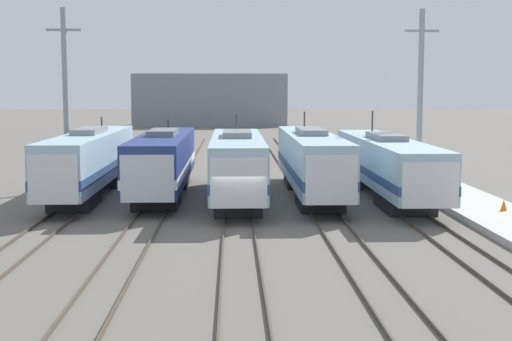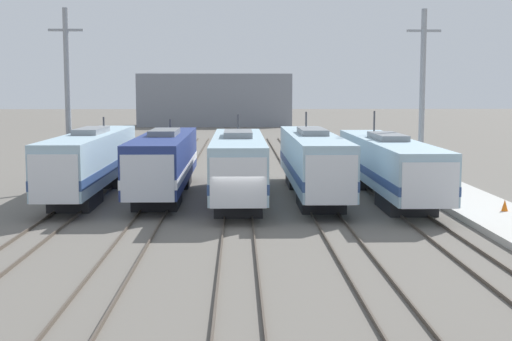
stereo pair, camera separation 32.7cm
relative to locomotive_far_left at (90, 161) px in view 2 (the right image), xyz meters
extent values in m
plane|color=#666059|center=(9.18, -9.61, -2.18)|extent=(400.00, 400.00, 0.00)
cube|color=#4C4238|center=(-0.72, -9.61, -2.11)|extent=(0.07, 120.00, 0.15)
cube|color=#4C4238|center=(0.72, -9.61, -2.11)|extent=(0.07, 120.00, 0.15)
cube|color=#4C4238|center=(3.87, -9.61, -2.11)|extent=(0.07, 120.00, 0.15)
cube|color=#4C4238|center=(5.31, -9.61, -2.11)|extent=(0.07, 120.00, 0.15)
cube|color=#4C4238|center=(8.47, -9.61, -2.11)|extent=(0.07, 120.00, 0.15)
cube|color=#4C4238|center=(9.90, -9.61, -2.11)|extent=(0.07, 120.00, 0.15)
cube|color=#4C4238|center=(13.06, -9.61, -2.11)|extent=(0.07, 120.00, 0.15)
cube|color=#4C4238|center=(14.49, -9.61, -2.11)|extent=(0.07, 120.00, 0.15)
cube|color=#4C4238|center=(17.65, -9.61, -2.11)|extent=(0.07, 120.00, 0.15)
cube|color=#4C4238|center=(19.08, -9.61, -2.11)|extent=(0.07, 120.00, 0.15)
cube|color=#232326|center=(0.00, -4.19, -1.71)|extent=(2.30, 4.15, 0.95)
cube|color=#232326|center=(0.00, 5.24, -1.71)|extent=(2.30, 4.15, 0.95)
cube|color=#9EBCCC|center=(0.00, 0.52, 0.24)|extent=(2.71, 18.87, 2.94)
cube|color=navy|center=(0.00, 0.52, -0.35)|extent=(2.75, 18.91, 0.53)
cube|color=silver|center=(0.00, -7.97, 0.02)|extent=(2.49, 2.08, 2.50)
cube|color=black|center=(0.00, -8.93, 0.57)|extent=(2.12, 0.08, 0.70)
cube|color=gray|center=(0.00, 0.52, 1.88)|extent=(1.49, 4.72, 0.35)
cylinder|color=#38383D|center=(0.00, 4.68, 2.14)|extent=(0.12, 0.12, 0.87)
cube|color=black|center=(4.59, -4.10, -1.71)|extent=(2.51, 3.80, 0.95)
cube|color=black|center=(4.59, 4.54, -1.71)|extent=(2.51, 3.80, 0.95)
cube|color=navy|center=(4.59, 0.22, 0.19)|extent=(2.96, 17.29, 2.85)
cube|color=silver|center=(4.59, 0.22, -0.38)|extent=(3.00, 17.33, 0.51)
cube|color=silver|center=(4.59, -7.32, -0.02)|extent=(2.72, 2.40, 2.42)
cube|color=black|center=(4.59, -8.44, 0.51)|extent=(2.31, 0.08, 0.68)
cube|color=slate|center=(4.59, 0.22, 1.79)|extent=(1.63, 4.32, 0.35)
cylinder|color=#38383D|center=(4.59, 4.03, 2.03)|extent=(0.12, 0.12, 0.82)
cube|color=#232326|center=(9.18, -6.24, -1.71)|extent=(2.53, 3.63, 0.95)
cube|color=#232326|center=(9.18, 2.02, -1.71)|extent=(2.53, 3.63, 0.95)
cube|color=#9EBCCC|center=(9.18, -2.11, 0.22)|extent=(2.98, 16.52, 2.90)
cube|color=navy|center=(9.18, -2.11, -0.36)|extent=(3.02, 16.56, 0.52)
cube|color=silver|center=(9.18, -9.60, 0.00)|extent=(2.74, 1.75, 2.46)
cube|color=black|center=(9.18, -10.39, 0.54)|extent=(2.33, 0.08, 0.69)
cube|color=gray|center=(9.18, -2.11, 1.84)|extent=(1.64, 4.13, 0.35)
cylinder|color=#38383D|center=(9.18, 1.52, 2.26)|extent=(0.12, 0.12, 1.19)
cube|color=#232326|center=(13.78, -4.94, -1.71)|extent=(2.40, 4.06, 0.95)
cube|color=#232326|center=(13.78, 4.28, -1.71)|extent=(2.40, 4.06, 0.95)
cube|color=#9EBCCC|center=(13.78, -0.33, 0.23)|extent=(2.82, 18.43, 2.93)
cube|color=navy|center=(13.78, -0.33, -0.35)|extent=(2.86, 18.47, 0.53)
cube|color=silver|center=(13.78, -8.74, 0.01)|extent=(2.59, 1.81, 2.49)
cube|color=black|center=(13.78, -9.57, 0.56)|extent=(2.20, 0.08, 0.70)
cube|color=gray|center=(13.78, -0.33, 1.87)|extent=(1.55, 4.61, 0.35)
cylinder|color=#38383D|center=(13.78, 3.72, 2.32)|extent=(0.12, 0.12, 1.25)
cube|color=#232326|center=(18.37, -5.76, -1.71)|extent=(2.55, 4.37, 0.95)
cube|color=#232326|center=(18.37, 4.18, -1.71)|extent=(2.55, 4.37, 0.95)
cube|color=#9EBCCC|center=(18.37, -0.79, 0.08)|extent=(3.00, 19.87, 2.63)
cube|color=navy|center=(18.37, -0.79, -0.44)|extent=(3.04, 19.91, 0.47)
cube|color=silver|center=(18.37, -9.88, -0.11)|extent=(2.76, 1.90, 2.24)
cube|color=black|center=(18.37, -10.75, 0.38)|extent=(2.34, 0.08, 0.63)
cube|color=gray|center=(18.37, -0.79, 1.58)|extent=(1.65, 4.97, 0.35)
cylinder|color=#38383D|center=(18.37, 3.58, 2.20)|extent=(0.12, 0.12, 1.60)
cylinder|color=gray|center=(-1.97, 2.90, 3.76)|extent=(0.37, 0.37, 11.87)
cube|color=gray|center=(-1.97, 2.90, 8.27)|extent=(2.26, 0.16, 0.16)
cylinder|color=gray|center=(21.40, 2.90, 3.76)|extent=(0.37, 0.37, 11.87)
cube|color=gray|center=(21.40, 2.90, 8.27)|extent=(2.26, 0.16, 0.16)
cube|color=#B7B5AD|center=(22.49, -9.61, -2.01)|extent=(4.00, 120.00, 0.33)
cone|color=orange|center=(23.06, -7.99, -1.54)|extent=(0.34, 0.34, 0.61)
cube|color=gray|center=(5.11, 84.33, 2.44)|extent=(26.98, 9.97, 9.24)
camera|label=1|loc=(8.85, -44.23, 4.50)|focal=50.00mm
camera|label=2|loc=(9.18, -44.24, 4.50)|focal=50.00mm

